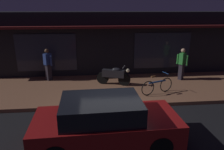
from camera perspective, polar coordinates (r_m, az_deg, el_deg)
ground_plane at (r=7.75m, az=0.94°, el=-12.11°), size 60.00×60.00×0.00m
sidewalk_slab at (r=10.43m, az=-0.90°, el=-3.62°), size 18.00×4.00×0.15m
storefront_building at (r=13.26m, az=-2.13°, el=8.69°), size 18.00×3.30×3.60m
motorcycle at (r=10.58m, az=0.54°, el=-0.02°), size 1.64×0.78×0.97m
bicycle_parked at (r=9.75m, az=11.87°, el=-2.83°), size 1.56×0.67×0.91m
person_photographer at (r=11.67m, az=-16.65°, el=2.84°), size 0.54×0.45×1.67m
person_bystander at (r=11.86m, az=18.05°, el=2.95°), size 0.47×0.52×1.67m
parked_car_near at (r=6.28m, az=-1.90°, el=-12.38°), size 4.15×1.89×1.42m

